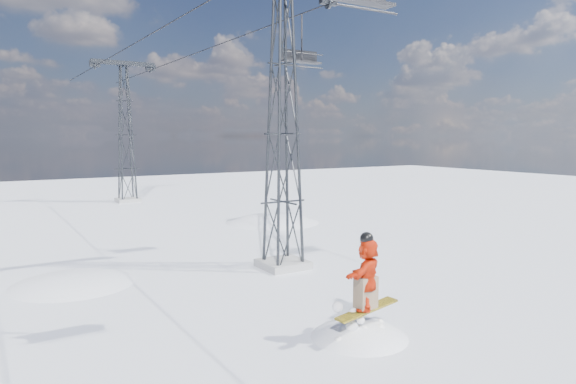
% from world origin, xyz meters
% --- Properties ---
extents(ground, '(120.00, 120.00, 0.00)m').
position_xyz_m(ground, '(0.00, 0.00, 0.00)').
color(ground, white).
rests_on(ground, ground).
extents(lift_tower_near, '(5.20, 1.80, 11.43)m').
position_xyz_m(lift_tower_near, '(0.80, 8.00, 5.47)').
color(lift_tower_near, '#999999').
rests_on(lift_tower_near, ground).
extents(lift_tower_far, '(5.20, 1.80, 11.43)m').
position_xyz_m(lift_tower_far, '(0.80, 33.00, 5.47)').
color(lift_tower_far, '#999999').
rests_on(lift_tower_far, ground).
extents(haul_cables, '(4.46, 51.00, 0.06)m').
position_xyz_m(haul_cables, '(0.80, 19.50, 10.85)').
color(haul_cables, black).
rests_on(haul_cables, ground).
extents(lift_chair_mid, '(1.92, 0.55, 2.39)m').
position_xyz_m(lift_chair_mid, '(3.00, 10.09, 8.94)').
color(lift_chair_mid, black).
rests_on(lift_chair_mid, ground).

